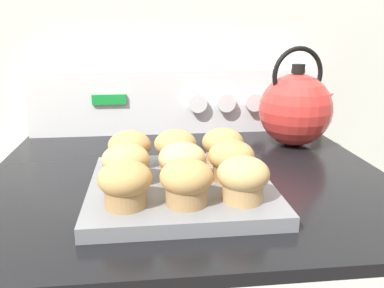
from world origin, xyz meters
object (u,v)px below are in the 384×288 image
muffin_r1_c2 (231,160)px  muffin_r2_c0 (130,149)px  muffin_r2_c1 (175,147)px  muffin_pan (181,188)px  muffin_r0_c0 (125,183)px  muffin_r2_c2 (223,146)px  muffin_r1_c0 (126,164)px  muffin_r0_c2 (243,178)px  muffin_r0_c1 (187,181)px  tea_kettle (296,108)px  muffin_r1_c1 (182,162)px

muffin_r1_c2 → muffin_r2_c0: (-0.17, 0.08, 0.00)m
muffin_r1_c2 → muffin_r2_c1: (-0.09, 0.08, 0.00)m
muffin_pan → muffin_r2_c0: muffin_r2_c0 is taller
muffin_r0_c0 → muffin_r2_c0: bearing=89.7°
muffin_pan → muffin_r1_c2: (0.08, 0.00, 0.05)m
muffin_r2_c1 → muffin_r2_c2: 0.09m
muffin_pan → muffin_r1_c0: 0.10m
muffin_r0_c2 → muffin_r0_c1: bearing=-178.5°
muffin_pan → muffin_r0_c1: size_ratio=3.85×
muffin_r2_c2 → tea_kettle: size_ratio=0.34×
muffin_pan → muffin_r1_c2: 0.10m
muffin_pan → muffin_r2_c0: (-0.08, 0.08, 0.05)m
muffin_r2_c2 → tea_kettle: (0.20, 0.18, 0.03)m
muffin_r0_c1 → muffin_r2_c1: (-0.00, 0.17, 0.00)m
muffin_r1_c1 → tea_kettle: tea_kettle is taller
muffin_r0_c0 → muffin_r1_c0: (-0.00, 0.08, 0.00)m
muffin_pan → muffin_r0_c2: 0.13m
muffin_pan → tea_kettle: tea_kettle is taller
muffin_r1_c2 → muffin_r2_c2: bearing=89.2°
muffin_r1_c2 → muffin_r2_c2: same height
muffin_r0_c0 → muffin_r0_c1: size_ratio=1.00×
muffin_r1_c1 → muffin_r2_c2: same height
muffin_r2_c1 → muffin_r1_c2: bearing=-43.2°
muffin_pan → muffin_r2_c1: 0.09m
muffin_r1_c2 → muffin_r2_c2: 0.08m
muffin_r1_c1 → muffin_r2_c2: bearing=45.5°
muffin_r0_c2 → muffin_r2_c2: bearing=89.4°
muffin_r0_c1 → muffin_r1_c1: same height
muffin_r1_c0 → muffin_r1_c1: (0.09, -0.00, 0.00)m
tea_kettle → muffin_r1_c2: bearing=-128.2°
muffin_r1_c1 → muffin_r2_c2: 0.12m
muffin_r1_c1 → muffin_r2_c1: size_ratio=1.00×
muffin_r0_c0 → muffin_r0_c1: (0.09, -0.00, 0.00)m
muffin_r1_c1 → muffin_r1_c0: bearing=178.5°
muffin_pan → muffin_r0_c0: muffin_r0_c0 is taller
muffin_pan → muffin_r2_c0: 0.13m
muffin_r2_c0 → tea_kettle: size_ratio=0.34×
muffin_pan → muffin_r2_c1: bearing=91.4°
muffin_r0_c2 → muffin_r1_c0: 0.19m
muffin_r0_c0 → muffin_r1_c2: bearing=26.7°
muffin_r0_c2 → muffin_r1_c1: (-0.08, 0.08, 0.00)m
muffin_r0_c0 → muffin_r0_c2: bearing=-0.1°
muffin_r1_c1 → tea_kettle: size_ratio=0.34×
muffin_r0_c1 → muffin_r1_c2: bearing=46.5°
muffin_r0_c1 → muffin_r0_c2: (0.08, 0.00, 0.00)m
muffin_r2_c1 → tea_kettle: tea_kettle is taller
muffin_r0_c2 → tea_kettle: tea_kettle is taller
muffin_r1_c1 → muffin_r1_c2: bearing=1.6°
muffin_r1_c2 → tea_kettle: size_ratio=0.34×
tea_kettle → muffin_r2_c1: bearing=-148.4°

